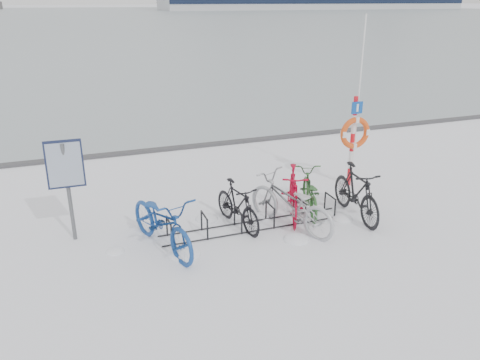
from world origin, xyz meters
TOP-DOWN VIEW (x-y plane):
  - ground at (0.00, 0.00)m, footprint 900.00×900.00m
  - ice_sheet at (0.00, 155.00)m, footprint 400.00×298.00m
  - quay_edge at (0.00, 5.90)m, footprint 400.00×0.25m
  - bike_rack at (0.00, 0.00)m, footprint 4.00×0.48m
  - info_board at (-3.56, 0.69)m, footprint 0.69×0.27m
  - lifebuoy_station at (3.17, 1.32)m, footprint 0.80×0.23m
  - bike_0 at (-1.96, -0.22)m, footprint 1.41×2.36m
  - bike_1 at (-0.31, 0.17)m, footprint 0.80×1.73m
  - bike_2 at (0.69, -0.27)m, footprint 1.60×2.34m
  - bike_3 at (0.99, 0.21)m, footprint 1.20×1.94m
  - bike_4 at (1.48, 0.37)m, footprint 1.17×1.90m
  - bike_5 at (2.28, -0.25)m, footprint 0.69×1.99m
  - snow_drifts at (0.04, -0.13)m, footprint 6.15×2.01m

SIDE VIEW (x-z plane):
  - ground at x=0.00m, z-range 0.00..0.00m
  - snow_drifts at x=0.04m, z-range -0.11..0.11m
  - ice_sheet at x=0.00m, z-range 0.00..0.02m
  - quay_edge at x=0.00m, z-range 0.00..0.10m
  - bike_rack at x=0.00m, z-range -0.05..0.41m
  - bike_4 at x=1.48m, z-range 0.00..0.94m
  - bike_1 at x=-0.31m, z-range 0.00..1.01m
  - bike_3 at x=0.99m, z-range 0.00..1.13m
  - bike_2 at x=0.69m, z-range 0.00..1.16m
  - bike_0 at x=-1.96m, z-range 0.00..1.17m
  - bike_5 at x=2.28m, z-range 0.00..1.18m
  - lifebuoy_station at x=3.17m, z-range -0.68..3.48m
  - info_board at x=-3.56m, z-range 0.45..2.49m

